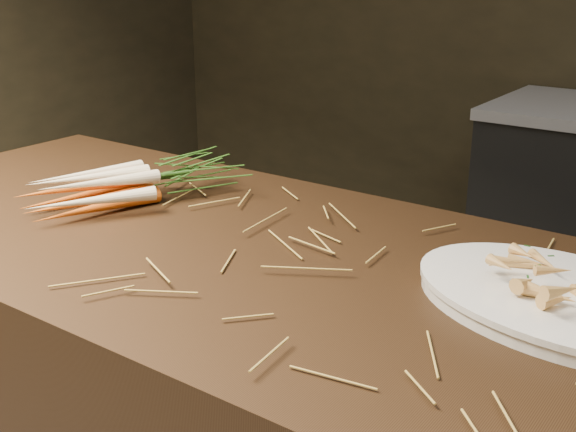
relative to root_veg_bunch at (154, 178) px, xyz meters
name	(u,v)px	position (x,y,z in m)	size (l,w,h in m)	color
straw_bedding	(453,297)	(0.65, -0.09, -0.03)	(1.40, 0.60, 0.02)	olive
root_veg_bunch	(154,178)	(0.00, 0.00, 0.00)	(0.26, 0.46, 0.08)	#D25008
serving_platter	(565,304)	(0.78, -0.02, -0.03)	(0.41, 0.27, 0.02)	white
roasted_veg_heap	(568,280)	(0.78, -0.02, 0.00)	(0.20, 0.15, 0.05)	#C7853F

